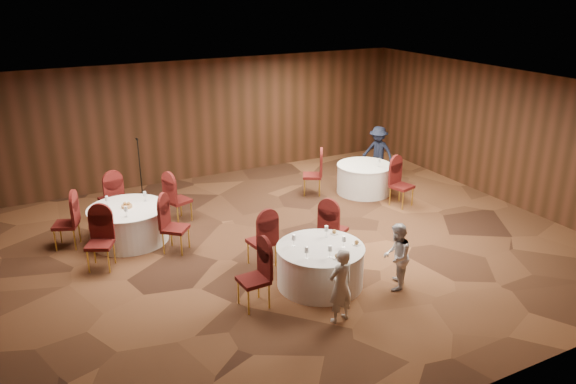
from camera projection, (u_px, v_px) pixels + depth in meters
name	position (u px, v px, depth m)	size (l,w,h in m)	color
ground	(284.00, 247.00, 11.48)	(12.00, 12.00, 0.00)	black
room_shell	(284.00, 155.00, 10.79)	(12.00, 12.00, 12.00)	silver
table_main	(320.00, 265.00, 9.94)	(1.56, 1.56, 0.74)	silver
table_left	(129.00, 224.00, 11.65)	(1.62, 1.62, 0.74)	silver
table_right	(364.00, 178.00, 14.33)	(1.40, 1.40, 0.74)	silver
chairs_main	(285.00, 248.00, 10.30)	(2.85, 1.82, 1.00)	#3F0D0C
chairs_left	(127.00, 218.00, 11.63)	(3.09, 2.94, 1.00)	#3F0D0C
chairs_right	(356.00, 180.00, 13.80)	(2.18, 2.36, 1.00)	#3F0D0C
tabletop_main	(330.00, 242.00, 9.76)	(1.16, 1.00, 0.22)	silver
tabletop_left	(126.00, 204.00, 11.49)	(0.84, 0.83, 0.22)	silver
tabletop_right	(379.00, 161.00, 14.00)	(0.08, 0.08, 0.22)	silver
mic_stand	(142.00, 187.00, 13.38)	(0.24, 0.24, 1.69)	black
woman_a	(340.00, 286.00, 8.78)	(0.46, 0.30, 1.25)	silver
woman_b	(396.00, 257.00, 9.76)	(0.59, 0.46, 1.21)	silver
man_c	(378.00, 152.00, 15.38)	(0.92, 0.53, 1.42)	black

